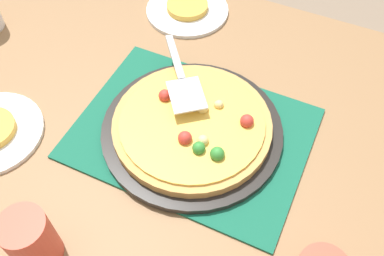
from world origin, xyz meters
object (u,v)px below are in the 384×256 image
(pizza_pan, at_px, (192,130))
(pizza_server, at_px, (182,78))
(pizza, at_px, (193,124))
(plate_far_right, at_px, (187,10))
(served_slice_right, at_px, (187,6))
(cup_far, at_px, (31,240))

(pizza_pan, height_order, pizza_server, pizza_server)
(pizza, xyz_separation_m, plate_far_right, (-0.18, 0.36, -0.03))
(pizza, distance_m, served_slice_right, 0.41)
(served_slice_right, bearing_deg, pizza, -63.06)
(served_slice_right, height_order, pizza_server, pizza_server)
(served_slice_right, bearing_deg, pizza_server, -66.80)
(pizza_pan, relative_size, cup_far, 3.17)
(pizza_pan, bearing_deg, plate_far_right, 116.77)
(pizza_pan, xyz_separation_m, plate_far_right, (-0.18, 0.36, -0.01))
(pizza, bearing_deg, plate_far_right, 116.94)
(pizza, bearing_deg, served_slice_right, 116.94)
(cup_far, xyz_separation_m, pizza_server, (0.07, 0.43, 0.01))
(cup_far, bearing_deg, pizza_pan, 69.45)
(pizza_pan, relative_size, pizza_server, 1.83)
(pizza, distance_m, plate_far_right, 0.41)
(pizza_server, bearing_deg, pizza, -51.22)
(pizza_server, bearing_deg, served_slice_right, 113.20)
(plate_far_right, relative_size, pizza_server, 1.06)
(served_slice_right, distance_m, pizza_server, 0.32)
(pizza_pan, bearing_deg, cup_far, -110.55)
(pizza_server, bearing_deg, plate_far_right, 113.20)
(pizza_server, bearing_deg, cup_far, -99.36)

